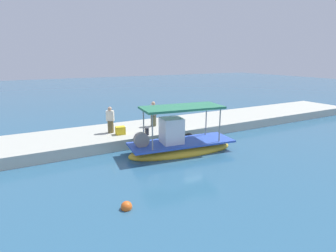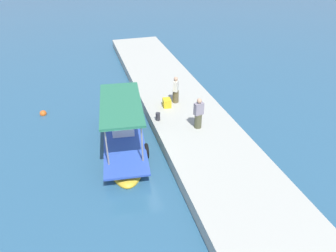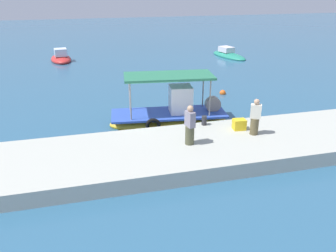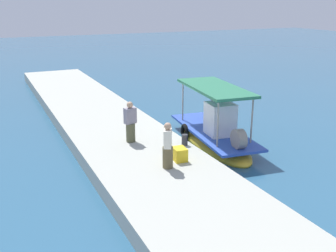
{
  "view_description": "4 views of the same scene",
  "coord_description": "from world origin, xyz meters",
  "px_view_note": "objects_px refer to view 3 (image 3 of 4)",
  "views": [
    {
      "loc": [
        8.56,
        12.37,
        5.16
      ],
      "look_at": [
        0.54,
        -2.36,
        0.88
      ],
      "focal_mm": 28.87,
      "sensor_mm": 36.0,
      "label": 1
    },
    {
      "loc": [
        -11.56,
        1.59,
        9.11
      ],
      "look_at": [
        0.58,
        -2.02,
        1.2
      ],
      "focal_mm": 32.56,
      "sensor_mm": 36.0,
      "label": 2
    },
    {
      "loc": [
        -3.21,
        -16.09,
        6.8
      ],
      "look_at": [
        0.31,
        -2.54,
        1.0
      ],
      "focal_mm": 37.09,
      "sensor_mm": 36.0,
      "label": 3
    },
    {
      "loc": [
        15.4,
        -8.86,
        6.13
      ],
      "look_at": [
        1.22,
        -2.21,
        1.17
      ],
      "focal_mm": 42.45,
      "sensor_mm": 36.0,
      "label": 4
    }
  ],
  "objects_px": {
    "fisherman_by_crate": "(190,127)",
    "marker_buoy": "(223,93)",
    "main_fishing_boat": "(171,115)",
    "fisherman_near_bollard": "(255,118)",
    "moored_boat_mid": "(229,55)",
    "cargo_crate": "(239,124)",
    "mooring_bollard": "(204,120)",
    "moored_boat_near": "(61,58)"
  },
  "relations": [
    {
      "from": "fisherman_near_bollard",
      "to": "mooring_bollard",
      "type": "distance_m",
      "value": 2.4
    },
    {
      "from": "mooring_bollard",
      "to": "marker_buoy",
      "type": "bearing_deg",
      "value": 59.9
    },
    {
      "from": "fisherman_by_crate",
      "to": "moored_boat_mid",
      "type": "xyz_separation_m",
      "value": [
        10.4,
        19.58,
        -1.24
      ]
    },
    {
      "from": "main_fishing_boat",
      "to": "fisherman_near_bollard",
      "type": "xyz_separation_m",
      "value": [
        2.82,
        -3.61,
        0.91
      ]
    },
    {
      "from": "fisherman_by_crate",
      "to": "marker_buoy",
      "type": "bearing_deg",
      "value": 58.57
    },
    {
      "from": "moored_boat_near",
      "to": "moored_boat_mid",
      "type": "height_order",
      "value": "moored_boat_near"
    },
    {
      "from": "main_fishing_boat",
      "to": "marker_buoy",
      "type": "bearing_deg",
      "value": 41.62
    },
    {
      "from": "mooring_bollard",
      "to": "moored_boat_near",
      "type": "xyz_separation_m",
      "value": [
        -6.99,
        19.74,
        -0.6
      ]
    },
    {
      "from": "fisherman_near_bollard",
      "to": "moored_boat_near",
      "type": "bearing_deg",
      "value": 112.29
    },
    {
      "from": "fisherman_near_bollard",
      "to": "fisherman_by_crate",
      "type": "relative_size",
      "value": 0.97
    },
    {
      "from": "fisherman_near_bollard",
      "to": "moored_boat_mid",
      "type": "xyz_separation_m",
      "value": [
        7.35,
        19.34,
        -1.22
      ]
    },
    {
      "from": "fisherman_near_bollard",
      "to": "mooring_bollard",
      "type": "relative_size",
      "value": 3.71
    },
    {
      "from": "marker_buoy",
      "to": "moored_boat_near",
      "type": "relative_size",
      "value": 0.1
    },
    {
      "from": "fisherman_by_crate",
      "to": "mooring_bollard",
      "type": "xyz_separation_m",
      "value": [
        1.3,
        1.8,
        -0.54
      ]
    },
    {
      "from": "fisherman_near_bollard",
      "to": "mooring_bollard",
      "type": "height_order",
      "value": "fisherman_near_bollard"
    },
    {
      "from": "fisherman_by_crate",
      "to": "marker_buoy",
      "type": "height_order",
      "value": "fisherman_by_crate"
    },
    {
      "from": "moored_boat_mid",
      "to": "main_fishing_boat",
      "type": "bearing_deg",
      "value": -122.89
    },
    {
      "from": "fisherman_by_crate",
      "to": "cargo_crate",
      "type": "distance_m",
      "value": 2.85
    },
    {
      "from": "fisherman_by_crate",
      "to": "mooring_bollard",
      "type": "height_order",
      "value": "fisherman_by_crate"
    },
    {
      "from": "fisherman_near_bollard",
      "to": "mooring_bollard",
      "type": "xyz_separation_m",
      "value": [
        -1.75,
        1.56,
        -0.52
      ]
    },
    {
      "from": "fisherman_by_crate",
      "to": "marker_buoy",
      "type": "relative_size",
      "value": 4.17
    },
    {
      "from": "main_fishing_boat",
      "to": "cargo_crate",
      "type": "relative_size",
      "value": 11.41
    },
    {
      "from": "marker_buoy",
      "to": "moored_boat_mid",
      "type": "height_order",
      "value": "moored_boat_mid"
    },
    {
      "from": "fisherman_by_crate",
      "to": "moored_boat_mid",
      "type": "bearing_deg",
      "value": 62.03
    },
    {
      "from": "mooring_bollard",
      "to": "marker_buoy",
      "type": "xyz_separation_m",
      "value": [
        3.59,
        6.19,
        -0.76
      ]
    },
    {
      "from": "marker_buoy",
      "to": "moored_boat_near",
      "type": "height_order",
      "value": "moored_boat_near"
    },
    {
      "from": "marker_buoy",
      "to": "mooring_bollard",
      "type": "bearing_deg",
      "value": -120.1
    },
    {
      "from": "main_fishing_boat",
      "to": "fisherman_by_crate",
      "type": "relative_size",
      "value": 3.76
    },
    {
      "from": "fisherman_near_bollard",
      "to": "moored_boat_near",
      "type": "height_order",
      "value": "fisherman_near_bollard"
    },
    {
      "from": "fisherman_near_bollard",
      "to": "cargo_crate",
      "type": "height_order",
      "value": "fisherman_near_bollard"
    },
    {
      "from": "fisherman_by_crate",
      "to": "main_fishing_boat",
      "type": "bearing_deg",
      "value": 86.66
    },
    {
      "from": "fisherman_by_crate",
      "to": "moored_boat_near",
      "type": "bearing_deg",
      "value": 104.79
    },
    {
      "from": "fisherman_near_bollard",
      "to": "marker_buoy",
      "type": "bearing_deg",
      "value": 76.65
    },
    {
      "from": "cargo_crate",
      "to": "moored_boat_mid",
      "type": "relative_size",
      "value": 0.11
    },
    {
      "from": "moored_boat_mid",
      "to": "marker_buoy",
      "type": "bearing_deg",
      "value": -115.44
    },
    {
      "from": "marker_buoy",
      "to": "moored_boat_mid",
      "type": "distance_m",
      "value": 12.83
    },
    {
      "from": "cargo_crate",
      "to": "marker_buoy",
      "type": "relative_size",
      "value": 1.37
    },
    {
      "from": "cargo_crate",
      "to": "marker_buoy",
      "type": "bearing_deg",
      "value": 72.53
    },
    {
      "from": "marker_buoy",
      "to": "moored_boat_mid",
      "type": "bearing_deg",
      "value": 64.56
    },
    {
      "from": "main_fishing_boat",
      "to": "moored_boat_mid",
      "type": "height_order",
      "value": "main_fishing_boat"
    },
    {
      "from": "marker_buoy",
      "to": "moored_boat_near",
      "type": "bearing_deg",
      "value": 127.95
    },
    {
      "from": "moored_boat_mid",
      "to": "fisherman_by_crate",
      "type": "bearing_deg",
      "value": -117.97
    }
  ]
}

